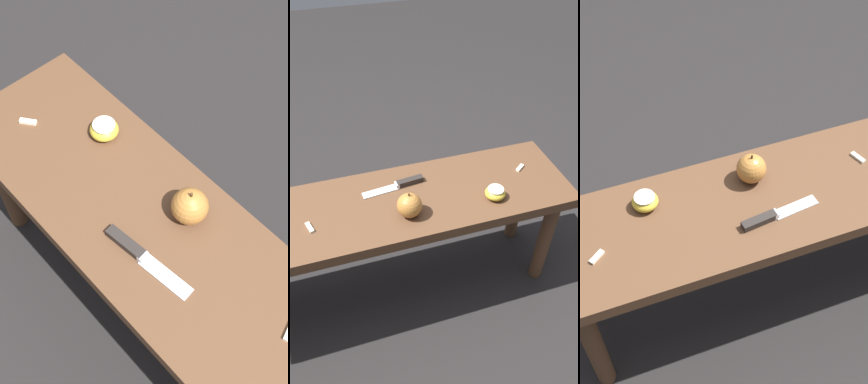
% 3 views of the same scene
% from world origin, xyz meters
% --- Properties ---
extents(ground_plane, '(8.00, 8.00, 0.00)m').
position_xyz_m(ground_plane, '(0.00, 0.00, 0.00)').
color(ground_plane, black).
extents(wooden_bench, '(1.37, 0.36, 0.48)m').
position_xyz_m(wooden_bench, '(0.00, 0.00, 0.41)').
color(wooden_bench, brown).
rests_on(wooden_bench, ground_plane).
extents(knife, '(0.22, 0.05, 0.02)m').
position_xyz_m(knife, '(0.11, 0.07, 0.49)').
color(knife, silver).
rests_on(knife, wooden_bench).
extents(apple_whole, '(0.08, 0.08, 0.09)m').
position_xyz_m(apple_whole, '(0.10, -0.08, 0.52)').
color(apple_whole, '#B27233').
rests_on(apple_whole, wooden_bench).
extents(apple_cut, '(0.07, 0.07, 0.04)m').
position_xyz_m(apple_cut, '(0.40, -0.08, 0.50)').
color(apple_cut, gold).
rests_on(apple_cut, wooden_bench).
extents(apple_slice_near_knife, '(0.04, 0.04, 0.01)m').
position_xyz_m(apple_slice_near_knife, '(0.55, 0.03, 0.49)').
color(apple_slice_near_knife, white).
rests_on(apple_slice_near_knife, wooden_bench).
extents(apple_slice_center, '(0.03, 0.05, 0.01)m').
position_xyz_m(apple_slice_center, '(-0.22, -0.04, 0.49)').
color(apple_slice_center, white).
rests_on(apple_slice_center, wooden_bench).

